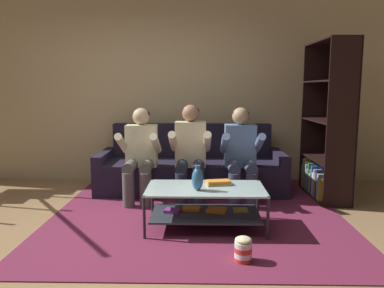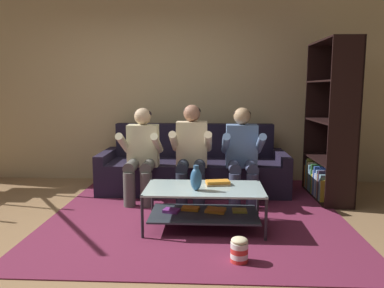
% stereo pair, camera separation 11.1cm
% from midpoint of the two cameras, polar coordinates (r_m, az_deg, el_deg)
% --- Properties ---
extents(ground, '(16.80, 16.80, 0.00)m').
position_cam_midpoint_polar(ground, '(3.57, -10.49, -14.55)').
color(ground, '#9C7752').
extents(back_partition, '(8.40, 0.12, 2.90)m').
position_cam_midpoint_polar(back_partition, '(5.71, -5.15, 9.06)').
color(back_partition, '#CFB78A').
rests_on(back_partition, ground).
extents(couch, '(2.49, 0.86, 0.89)m').
position_cam_midpoint_polar(couch, '(5.14, 0.84, -3.85)').
color(couch, black).
rests_on(couch, ground).
extents(person_seated_left, '(0.50, 0.58, 1.15)m').
position_cam_midpoint_polar(person_seated_left, '(4.63, -7.04, -1.06)').
color(person_seated_left, '#55554F').
rests_on(person_seated_left, ground).
extents(person_seated_middle, '(0.50, 0.58, 1.19)m').
position_cam_midpoint_polar(person_seated_middle, '(4.56, 0.62, -0.89)').
color(person_seated_middle, '#212734').
rests_on(person_seated_middle, ground).
extents(person_seated_right, '(0.50, 0.58, 1.16)m').
position_cam_midpoint_polar(person_seated_right, '(4.58, 8.35, -1.14)').
color(person_seated_right, '#383E5A').
rests_on(person_seated_right, ground).
extents(coffee_table, '(1.16, 0.63, 0.42)m').
position_cam_midpoint_polar(coffee_table, '(3.76, 2.72, -8.74)').
color(coffee_table, '#A8C4C3').
rests_on(coffee_table, ground).
extents(area_rug, '(3.15, 3.37, 0.01)m').
position_cam_midpoint_polar(area_rug, '(4.40, 1.58, -9.85)').
color(area_rug, maroon).
rests_on(area_rug, ground).
extents(vase, '(0.11, 0.11, 0.24)m').
position_cam_midpoint_polar(vase, '(3.59, 1.51, -5.30)').
color(vase, '#2C5A88').
rests_on(vase, coffee_table).
extents(book_stack, '(0.26, 0.18, 0.05)m').
position_cam_midpoint_polar(book_stack, '(3.82, 4.78, -5.92)').
color(book_stack, '#A07A50').
rests_on(book_stack, coffee_table).
extents(bookshelf, '(0.38, 1.00, 1.97)m').
position_cam_midpoint_polar(bookshelf, '(5.07, 20.95, 0.18)').
color(bookshelf, black).
rests_on(bookshelf, ground).
extents(popcorn_tub, '(0.14, 0.14, 0.21)m').
position_cam_midpoint_polar(popcorn_tub, '(3.13, 8.26, -15.71)').
color(popcorn_tub, red).
rests_on(popcorn_tub, ground).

